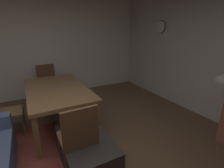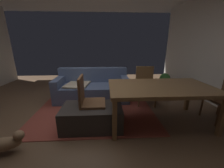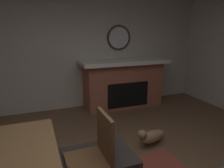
# 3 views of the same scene
# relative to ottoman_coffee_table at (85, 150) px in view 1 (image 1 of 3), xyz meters

# --- Properties ---
(wall_right_window_side) EXTENTS (0.12, 6.60, 2.80)m
(wall_right_window_side) POSITION_rel_ottoman_coffee_table_xyz_m (2.99, 0.37, 1.20)
(wall_right_window_side) COLOR white
(wall_right_window_side) RESTS_ON ground
(ottoman_coffee_table) EXTENTS (1.06, 0.61, 0.41)m
(ottoman_coffee_table) POSITION_rel_ottoman_coffee_table_xyz_m (0.00, 0.00, 0.00)
(ottoman_coffee_table) COLOR #2D2826
(ottoman_coffee_table) RESTS_ON ground
(tv_remote) EXTENTS (0.12, 0.17, 0.02)m
(tv_remote) POSITION_rel_ottoman_coffee_table_xyz_m (0.07, 0.11, 0.22)
(tv_remote) COLOR black
(tv_remote) RESTS_ON ottoman_coffee_table
(dining_table) EXTENTS (1.85, 1.04, 0.74)m
(dining_table) POSITION_rel_ottoman_coffee_table_xyz_m (1.24, 0.10, 0.47)
(dining_table) COLOR brown
(dining_table) RESTS_ON ground
(dining_chair_east) EXTENTS (0.46, 0.46, 0.93)m
(dining_chair_east) POSITION_rel_ottoman_coffee_table_xyz_m (2.56, 0.10, 0.32)
(dining_chair_east) COLOR brown
(dining_chair_east) RESTS_ON ground
(dining_chair_north) EXTENTS (0.45, 0.45, 0.93)m
(dining_chair_north) POSITION_rel_ottoman_coffee_table_xyz_m (1.25, 1.01, 0.32)
(dining_chair_north) COLOR brown
(dining_chair_north) RESTS_ON ground
(dining_chair_west) EXTENTS (0.44, 0.44, 0.93)m
(dining_chair_west) POSITION_rel_ottoman_coffee_table_xyz_m (-0.08, 0.10, 0.32)
(dining_chair_west) COLOR brown
(dining_chair_west) RESTS_ON ground
(wall_clock) EXTENTS (0.32, 0.03, 0.32)m
(wall_clock) POSITION_rel_ottoman_coffee_table_xyz_m (1.49, -2.64, 1.65)
(wall_clock) COLOR silver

